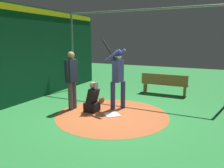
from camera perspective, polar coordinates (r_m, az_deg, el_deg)
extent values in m
plane|color=#287A38|center=(6.65, 0.00, -8.05)|extent=(25.12, 25.12, 0.00)
cylinder|color=#AD562D|center=(6.65, 0.00, -8.03)|extent=(3.38, 3.38, 0.01)
cube|color=white|center=(6.64, 0.00, -7.95)|extent=(0.59, 0.59, 0.01)
cylinder|color=navy|center=(7.18, 2.88, -2.79)|extent=(0.15, 0.15, 0.91)
cylinder|color=navy|center=(7.03, 0.22, -3.08)|extent=(0.15, 0.15, 0.91)
cube|color=navy|center=(6.95, 1.60, 3.42)|extent=(0.22, 0.44, 0.68)
cylinder|color=navy|center=(7.12, 1.53, 7.60)|extent=(0.55, 0.09, 0.42)
cylinder|color=navy|center=(6.76, 0.15, 7.39)|extent=(0.55, 0.09, 0.42)
sphere|color=beige|center=(6.90, 1.62, 7.33)|extent=(0.23, 0.23, 0.23)
sphere|color=navy|center=(6.89, 1.62, 7.87)|extent=(0.26, 0.26, 0.26)
cylinder|color=black|center=(6.86, -0.52, 8.53)|extent=(0.54, 0.06, 0.73)
cube|color=black|center=(6.94, -5.26, -5.95)|extent=(0.40, 0.40, 0.29)
cube|color=black|center=(6.82, -5.02, -3.04)|extent=(0.31, 0.40, 0.48)
sphere|color=tan|center=(6.74, -4.93, -0.33)|extent=(0.22, 0.22, 0.22)
cube|color=gray|center=(6.69, -4.19, -0.41)|extent=(0.03, 0.20, 0.20)
ellipsoid|color=brown|center=(6.77, -2.70, -4.19)|extent=(0.12, 0.28, 0.22)
cylinder|color=#4C4C51|center=(7.26, -9.85, -2.81)|extent=(0.15, 0.15, 0.90)
cylinder|color=#4C4C51|center=(7.10, -10.78, -3.16)|extent=(0.15, 0.15, 0.90)
cube|color=#1E2338|center=(7.02, -10.55, 3.42)|extent=(0.22, 0.42, 0.71)
cylinder|color=#1E2338|center=(7.18, -9.62, 4.08)|extent=(0.09, 0.09, 0.60)
cylinder|color=#1E2338|center=(6.85, -11.56, 3.66)|extent=(0.09, 0.09, 0.60)
sphere|color=#9E704C|center=(6.97, -10.70, 7.37)|extent=(0.23, 0.23, 0.23)
cube|color=#0C3D26|center=(8.42, -22.29, 7.10)|extent=(0.20, 9.12, 3.40)
cube|color=yellow|center=(8.38, -22.60, 17.73)|extent=(0.03, 8.94, 0.20)
cylinder|color=gray|center=(9.94, -10.24, 8.03)|extent=(0.08, 0.08, 3.30)
cylinder|color=gray|center=(8.57, 7.37, 18.65)|extent=(6.19, 0.07, 0.07)
cube|color=olive|center=(9.30, 13.57, 0.03)|extent=(1.88, 0.36, 0.05)
cube|color=olive|center=(9.11, 13.42, 1.24)|extent=(1.88, 0.04, 0.40)
cube|color=olive|center=(9.54, 8.70, -0.87)|extent=(0.08, 0.32, 0.40)
cube|color=olive|center=(9.22, 18.47, -1.78)|extent=(0.08, 0.32, 0.40)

